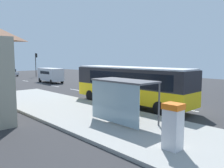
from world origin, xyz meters
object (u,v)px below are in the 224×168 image
at_px(sedan_near, 11,72).
at_px(traffic_light_near_side, 36,61).
at_px(recycling_bin_blue, 103,100).
at_px(recycling_bin_orange, 109,102).
at_px(ticket_machine, 173,126).
at_px(bus, 130,84).
at_px(bus_shelter, 120,90).
at_px(white_van, 51,74).

distance_m(sedan_near, traffic_light_near_side, 7.05).
bearing_deg(recycling_bin_blue, recycling_bin_orange, -90.00).
bearing_deg(ticket_machine, bus, 52.84).
relative_size(ticket_machine, bus_shelter, 0.48).
height_order(bus, recycling_bin_blue, bus).
xyz_separation_m(ticket_machine, recycling_bin_orange, (3.46, 7.74, -0.52)).
bearing_deg(recycling_bin_blue, traffic_light_near_side, 73.34).
relative_size(sedan_near, ticket_machine, 2.29).
relative_size(ticket_machine, recycling_bin_blue, 2.04).
bearing_deg(bus, white_van, 79.37).
bearing_deg(ticket_machine, traffic_light_near_side, 72.14).
distance_m(white_van, sedan_near, 17.94).
relative_size(white_van, ticket_machine, 2.71).
distance_m(white_van, ticket_machine, 30.33).
bearing_deg(recycling_bin_orange, traffic_light_near_side, 73.67).
bearing_deg(recycling_bin_blue, sedan_near, 80.34).
distance_m(bus, sedan_near, 38.99).
relative_size(white_van, recycling_bin_orange, 5.53).
xyz_separation_m(traffic_light_near_side, bus_shelter, (-11.91, -36.54, -1.19)).
distance_m(recycling_bin_orange, recycling_bin_blue, 0.70).
relative_size(recycling_bin_orange, traffic_light_near_side, 0.19).
xyz_separation_m(white_van, bus_shelter, (-8.61, -24.37, 0.75)).
bearing_deg(bus, traffic_light_near_side, 77.67).
height_order(white_van, traffic_light_near_side, traffic_light_near_side).
bearing_deg(white_van, recycling_bin_orange, -106.99).
bearing_deg(recycling_bin_orange, bus, 2.54).
height_order(ticket_machine, traffic_light_near_side, traffic_light_near_side).
distance_m(white_van, recycling_bin_orange, 21.91).
xyz_separation_m(white_van, recycling_bin_orange, (-6.40, -20.95, -0.69)).
height_order(white_van, sedan_near, white_van).
distance_m(bus, recycling_bin_blue, 2.82).
xyz_separation_m(sedan_near, recycling_bin_orange, (-6.50, -38.88, -0.14)).
relative_size(white_van, traffic_light_near_side, 1.06).
bearing_deg(bus_shelter, traffic_light_near_side, 71.94).
bearing_deg(recycling_bin_orange, sedan_near, 80.51).
relative_size(recycling_bin_orange, recycling_bin_blue, 1.00).
height_order(ticket_machine, recycling_bin_orange, ticket_machine).
distance_m(recycling_bin_blue, traffic_light_near_side, 33.94).
relative_size(sedan_near, bus_shelter, 1.11).
xyz_separation_m(bus, recycling_bin_blue, (-2.49, 0.59, -1.19)).
bearing_deg(bus_shelter, ticket_machine, -106.14).
height_order(sedan_near, bus_shelter, bus_shelter).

